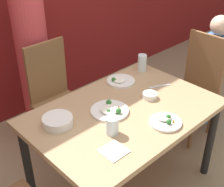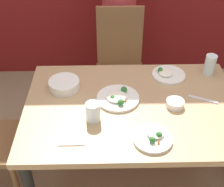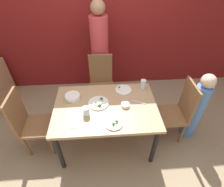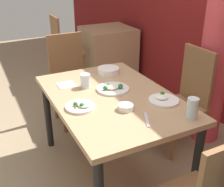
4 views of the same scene
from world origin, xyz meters
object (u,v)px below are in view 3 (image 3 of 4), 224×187
at_px(person_adult, 100,57).
at_px(glass_water_tall, 86,111).
at_px(chair_child_spot, 177,111).
at_px(chair_adult_spot, 101,82).
at_px(person_child, 196,109).
at_px(plate_rice_adult, 98,103).
at_px(bowl_curry, 73,97).

bearing_deg(person_adult, glass_water_tall, -98.97).
xyz_separation_m(chair_child_spot, person_adult, (-1.04, 1.05, 0.31)).
xyz_separation_m(chair_adult_spot, chair_child_spot, (1.04, -0.74, 0.00)).
relative_size(chair_child_spot, person_child, 0.88).
bearing_deg(plate_rice_adult, chair_adult_spot, 86.44).
bearing_deg(bowl_curry, chair_child_spot, -5.25).
bearing_deg(plate_rice_adult, glass_water_tall, -129.91).
xyz_separation_m(chair_adult_spot, bowl_curry, (-0.39, -0.61, 0.24)).
distance_m(person_adult, plate_rice_adult, 1.05).
xyz_separation_m(person_child, plate_rice_adult, (-1.35, 0.00, 0.20)).
bearing_deg(glass_water_tall, chair_child_spot, 7.93).
bearing_deg(chair_adult_spot, bowl_curry, -122.30).
bearing_deg(bowl_curry, chair_adult_spot, 57.70).
relative_size(chair_adult_spot, bowl_curry, 4.94).
bearing_deg(chair_child_spot, bowl_curry, -95.25).
distance_m(person_child, glass_water_tall, 1.53).
height_order(person_adult, bowl_curry, person_adult).
bearing_deg(person_adult, bowl_curry, -112.83).
bearing_deg(person_adult, chair_child_spot, -45.13).
bearing_deg(chair_adult_spot, glass_water_tall, -101.91).
relative_size(chair_adult_spot, person_adult, 0.57).
relative_size(chair_child_spot, bowl_curry, 4.94).
relative_size(person_adult, person_child, 1.55).
distance_m(chair_adult_spot, person_child, 1.50).
xyz_separation_m(plate_rice_adult, glass_water_tall, (-0.15, -0.18, 0.04)).
bearing_deg(chair_adult_spot, plate_rice_adult, -93.56).
relative_size(plate_rice_adult, glass_water_tall, 2.28).
bearing_deg(bowl_curry, plate_rice_adult, -20.62).
bearing_deg(chair_child_spot, plate_rice_adult, -90.17).
distance_m(chair_adult_spot, bowl_curry, 0.76).
bearing_deg(glass_water_tall, person_adult, 81.03).
bearing_deg(glass_water_tall, person_child, 6.54).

